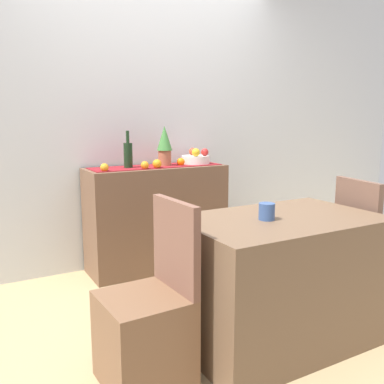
{
  "coord_description": "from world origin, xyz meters",
  "views": [
    {
      "loc": [
        -1.48,
        -2.3,
        1.29
      ],
      "look_at": [
        0.01,
        0.35,
        0.75
      ],
      "focal_mm": 39.24,
      "sensor_mm": 36.0,
      "label": 1
    }
  ],
  "objects_px": {
    "wine_bottle": "(128,155)",
    "coffee_cup": "(267,212)",
    "dining_table": "(279,279)",
    "chair_by_corner": "(372,271)",
    "fruit_bowl": "(196,160)",
    "chair_near_window": "(147,331)",
    "sideboard_console": "(157,218)",
    "potted_plant": "(165,144)"
  },
  "relations": [
    {
      "from": "wine_bottle",
      "to": "potted_plant",
      "type": "xyz_separation_m",
      "value": [
        0.33,
        -0.0,
        0.07
      ]
    },
    {
      "from": "wine_bottle",
      "to": "coffee_cup",
      "type": "xyz_separation_m",
      "value": [
        0.24,
        -1.47,
        -0.21
      ]
    },
    {
      "from": "potted_plant",
      "to": "fruit_bowl",
      "type": "bearing_deg",
      "value": 0.0
    },
    {
      "from": "sideboard_console",
      "to": "dining_table",
      "type": "distance_m",
      "value": 1.47
    },
    {
      "from": "coffee_cup",
      "to": "chair_by_corner",
      "type": "relative_size",
      "value": 0.1
    },
    {
      "from": "fruit_bowl",
      "to": "chair_by_corner",
      "type": "bearing_deg",
      "value": -69.13
    },
    {
      "from": "sideboard_console",
      "to": "potted_plant",
      "type": "relative_size",
      "value": 3.49
    },
    {
      "from": "potted_plant",
      "to": "dining_table",
      "type": "bearing_deg",
      "value": -88.92
    },
    {
      "from": "fruit_bowl",
      "to": "chair_by_corner",
      "type": "distance_m",
      "value": 1.69
    },
    {
      "from": "wine_bottle",
      "to": "chair_near_window",
      "type": "relative_size",
      "value": 0.34
    },
    {
      "from": "coffee_cup",
      "to": "potted_plant",
      "type": "bearing_deg",
      "value": 86.65
    },
    {
      "from": "coffee_cup",
      "to": "chair_near_window",
      "type": "bearing_deg",
      "value": 179.24
    },
    {
      "from": "chair_near_window",
      "to": "chair_by_corner",
      "type": "distance_m",
      "value": 1.66
    },
    {
      "from": "sideboard_console",
      "to": "chair_by_corner",
      "type": "relative_size",
      "value": 1.32
    },
    {
      "from": "potted_plant",
      "to": "coffee_cup",
      "type": "height_order",
      "value": "potted_plant"
    },
    {
      "from": "potted_plant",
      "to": "wine_bottle",
      "type": "bearing_deg",
      "value": 180.0
    },
    {
      "from": "chair_near_window",
      "to": "sideboard_console",
      "type": "bearing_deg",
      "value": 63.61
    },
    {
      "from": "fruit_bowl",
      "to": "dining_table",
      "type": "height_order",
      "value": "fruit_bowl"
    },
    {
      "from": "sideboard_console",
      "to": "potted_plant",
      "type": "distance_m",
      "value": 0.63
    },
    {
      "from": "sideboard_console",
      "to": "potted_plant",
      "type": "bearing_deg",
      "value": -0.0
    },
    {
      "from": "fruit_bowl",
      "to": "coffee_cup",
      "type": "height_order",
      "value": "fruit_bowl"
    },
    {
      "from": "dining_table",
      "to": "coffee_cup",
      "type": "bearing_deg",
      "value": -175.54
    },
    {
      "from": "wine_bottle",
      "to": "potted_plant",
      "type": "relative_size",
      "value": 0.89
    },
    {
      "from": "fruit_bowl",
      "to": "potted_plant",
      "type": "xyz_separation_m",
      "value": [
        -0.3,
        -0.0,
        0.14
      ]
    },
    {
      "from": "sideboard_console",
      "to": "fruit_bowl",
      "type": "relative_size",
      "value": 4.78
    },
    {
      "from": "potted_plant",
      "to": "dining_table",
      "type": "relative_size",
      "value": 0.3
    },
    {
      "from": "fruit_bowl",
      "to": "chair_near_window",
      "type": "bearing_deg",
      "value": -127.15
    },
    {
      "from": "sideboard_console",
      "to": "chair_near_window",
      "type": "relative_size",
      "value": 1.32
    },
    {
      "from": "fruit_bowl",
      "to": "coffee_cup",
      "type": "relative_size",
      "value": 2.68
    },
    {
      "from": "wine_bottle",
      "to": "chair_near_window",
      "type": "xyz_separation_m",
      "value": [
        -0.47,
        -1.46,
        -0.73
      ]
    },
    {
      "from": "wine_bottle",
      "to": "dining_table",
      "type": "distance_m",
      "value": 1.63
    },
    {
      "from": "potted_plant",
      "to": "chair_by_corner",
      "type": "bearing_deg",
      "value": -59.5
    },
    {
      "from": "dining_table",
      "to": "chair_by_corner",
      "type": "relative_size",
      "value": 1.26
    },
    {
      "from": "sideboard_console",
      "to": "dining_table",
      "type": "xyz_separation_m",
      "value": [
        0.11,
        -1.46,
        -0.07
      ]
    },
    {
      "from": "wine_bottle",
      "to": "chair_near_window",
      "type": "height_order",
      "value": "wine_bottle"
    },
    {
      "from": "sideboard_console",
      "to": "chair_by_corner",
      "type": "bearing_deg",
      "value": -57.26
    },
    {
      "from": "fruit_bowl",
      "to": "wine_bottle",
      "type": "distance_m",
      "value": 0.64
    },
    {
      "from": "fruit_bowl",
      "to": "potted_plant",
      "type": "relative_size",
      "value": 0.73
    },
    {
      "from": "dining_table",
      "to": "potted_plant",
      "type": "bearing_deg",
      "value": 91.08
    },
    {
      "from": "sideboard_console",
      "to": "coffee_cup",
      "type": "height_order",
      "value": "sideboard_console"
    },
    {
      "from": "dining_table",
      "to": "coffee_cup",
      "type": "distance_m",
      "value": 0.43
    },
    {
      "from": "wine_bottle",
      "to": "coffee_cup",
      "type": "bearing_deg",
      "value": -80.61
    }
  ]
}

